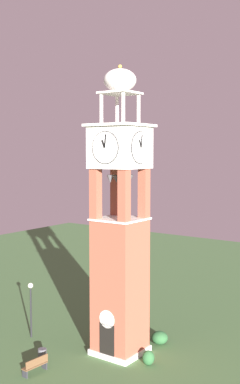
% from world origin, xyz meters
% --- Properties ---
extents(ground, '(80.00, 80.00, 0.00)m').
position_xyz_m(ground, '(0.00, 0.00, 0.00)').
color(ground, '#476B3D').
extents(clock_tower, '(3.29, 3.29, 17.84)m').
position_xyz_m(clock_tower, '(0.00, -0.00, 7.35)').
color(clock_tower, '#9E4C38').
rests_on(clock_tower, ground).
extents(park_bench, '(0.56, 1.63, 0.95)m').
position_xyz_m(park_bench, '(-2.24, -5.13, 0.48)').
color(park_bench, brown).
rests_on(park_bench, ground).
extents(lamp_post, '(0.36, 0.36, 3.77)m').
position_xyz_m(lamp_post, '(-6.40, -1.48, 2.62)').
color(lamp_post, black).
rests_on(lamp_post, ground).
extents(trash_bin, '(0.52, 0.52, 0.80)m').
position_xyz_m(trash_bin, '(-3.04, -3.80, 0.40)').
color(trash_bin, '#4C4C51').
rests_on(trash_bin, ground).
extents(shrub_near_entry, '(1.25, 1.25, 0.97)m').
position_xyz_m(shrub_near_entry, '(-1.87, 4.30, 0.48)').
color(shrub_near_entry, '#28562D').
rests_on(shrub_near_entry, ground).
extents(shrub_left_of_tower, '(0.73, 0.73, 0.88)m').
position_xyz_m(shrub_left_of_tower, '(2.39, -0.44, 0.44)').
color(shrub_left_of_tower, '#28562D').
rests_on(shrub_left_of_tower, ground).
extents(shrub_behind_bench, '(1.09, 1.09, 0.85)m').
position_xyz_m(shrub_behind_bench, '(1.32, 2.64, 0.42)').
color(shrub_behind_bench, '#28562D').
rests_on(shrub_behind_bench, ground).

